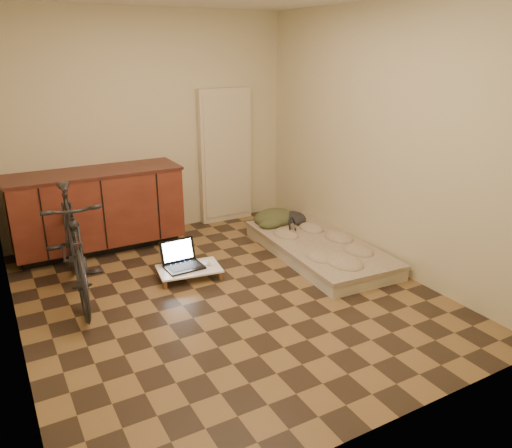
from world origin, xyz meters
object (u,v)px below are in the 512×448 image
lap_desk (189,269)px  laptop (182,261)px  bicycle (73,239)px  futon (319,248)px

lap_desk → laptop: bearing=128.9°
lap_desk → bicycle: bearing=179.9°
laptop → bicycle: bearing=173.6°
bicycle → laptop: 1.07m
lap_desk → futon: bearing=1.5°
futon → laptop: bearing=174.3°
bicycle → futon: 2.56m
futon → lap_desk: 1.47m
futon → laptop: 1.53m
futon → lap_desk: bearing=176.8°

